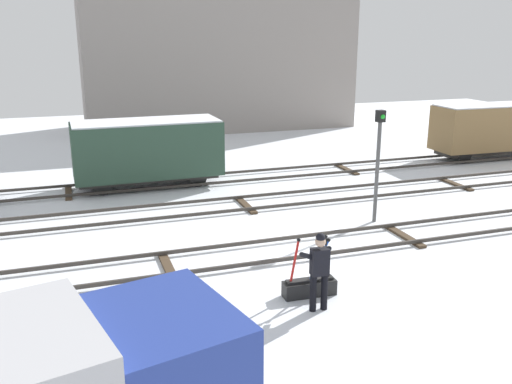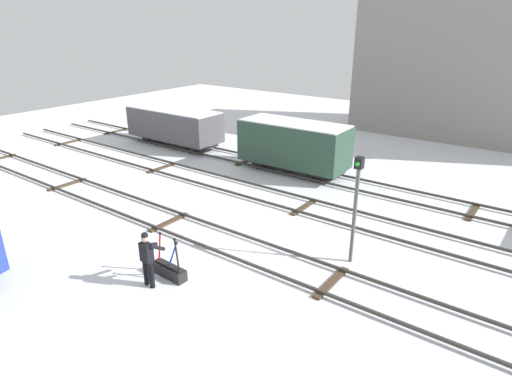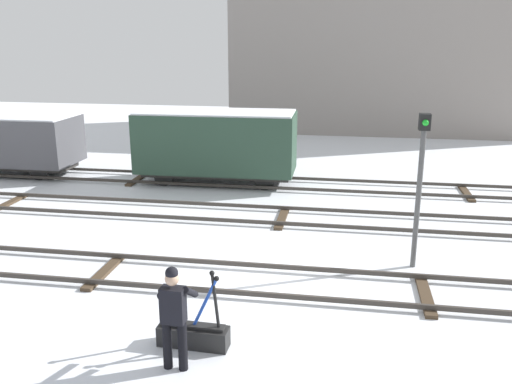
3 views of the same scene
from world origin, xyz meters
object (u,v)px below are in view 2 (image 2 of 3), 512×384
switch_lever_frame (169,269)px  signal_post (356,199)px  rail_worker (148,256)px  freight_car_mid_siding (294,144)px  freight_car_back_track (174,125)px

switch_lever_frame → signal_post: size_ratio=0.41×
rail_worker → signal_post: bearing=51.0°
rail_worker → signal_post: 6.51m
freight_car_mid_siding → rail_worker: bearing=-80.9°
rail_worker → switch_lever_frame: bearing=83.5°
switch_lever_frame → rail_worker: size_ratio=0.81×
freight_car_mid_siding → signal_post: bearing=-47.3°
signal_post → freight_car_back_track: bearing=156.4°
switch_lever_frame → freight_car_mid_siding: bearing=103.6°
signal_post → freight_car_back_track: size_ratio=0.56×
freight_car_mid_siding → switch_lever_frame: bearing=-79.7°
switch_lever_frame → freight_car_back_track: (-10.87, 10.68, 1.09)m
rail_worker → freight_car_back_track: size_ratio=0.28×
switch_lever_frame → rail_worker: rail_worker is taller
switch_lever_frame → signal_post: 6.16m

